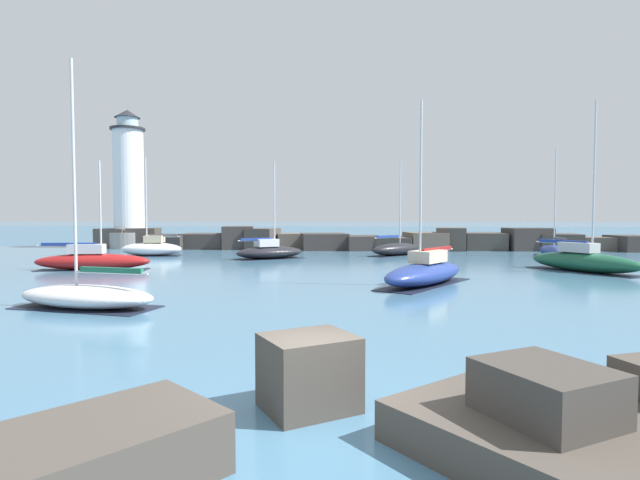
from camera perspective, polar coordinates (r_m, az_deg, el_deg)
ground_plane at (r=9.55m, az=-0.25°, el=-20.05°), size 600.00×600.00×0.00m
open_sea_beyond at (r=115.05m, az=4.29°, el=0.95°), size 400.00×116.00×0.01m
breakwater_jetty at (r=55.03m, az=3.87°, el=-0.07°), size 60.62×6.65×2.50m
lighthouse at (r=61.65m, az=-21.03°, el=5.63°), size 4.55×4.55×15.78m
foreground_rocks at (r=8.60m, az=22.91°, el=-19.22°), size 14.26×6.16×1.47m
sailboat_moored_0 at (r=37.50m, az=-24.60°, el=-2.13°), size 7.85×2.97×7.45m
sailboat_moored_1 at (r=37.29m, az=27.85°, el=-2.09°), size 5.93×7.63×11.11m
sailboat_moored_2 at (r=27.48m, az=11.91°, el=-3.58°), size 6.11×7.79×9.74m
sailboat_moored_3 at (r=48.57m, az=-18.68°, el=-0.88°), size 5.73×2.85×9.02m
sailboat_moored_4 at (r=43.13m, az=-5.80°, el=-1.31°), size 6.38×5.43×8.39m
sailboat_moored_5 at (r=22.27m, az=-25.15°, el=-5.75°), size 6.39×3.41×9.93m
sailboat_moored_6 at (r=49.65m, az=25.33°, el=-1.11°), size 2.58×6.24×9.78m
sailboat_moored_7 at (r=46.96m, az=8.73°, el=-1.01°), size 5.64×5.56×8.67m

